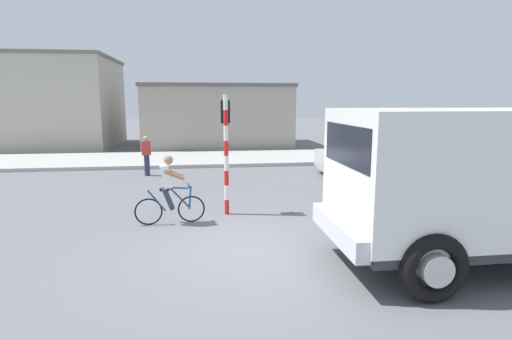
{
  "coord_description": "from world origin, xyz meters",
  "views": [
    {
      "loc": [
        -0.83,
        -8.14,
        3.06
      ],
      "look_at": [
        0.61,
        2.5,
        1.2
      ],
      "focal_mm": 28.44,
      "sensor_mm": 36.0,
      "label": 1
    }
  ],
  "objects": [
    {
      "name": "truck_foreground",
      "position": [
        4.2,
        -1.51,
        1.67
      ],
      "size": [
        5.43,
        2.87,
        2.9
      ],
      "color": "white",
      "rests_on": "ground"
    },
    {
      "name": "car_red_near",
      "position": [
        5.87,
        7.62,
        0.82
      ],
      "size": [
        4.11,
        2.08,
        1.6
      ],
      "color": "#B7B7BC",
      "rests_on": "ground"
    },
    {
      "name": "pedestrian_near_kerb",
      "position": [
        -3.05,
        8.65,
        0.85
      ],
      "size": [
        0.34,
        0.22,
        1.62
      ],
      "color": "#2D334C",
      "rests_on": "ground"
    },
    {
      "name": "cyclist",
      "position": [
        -1.65,
        1.85,
        0.86
      ],
      "size": [
        1.72,
        0.52,
        1.72
      ],
      "color": "black",
      "rests_on": "ground"
    },
    {
      "name": "building_mid_block",
      "position": [
        0.25,
        19.31,
        2.02
      ],
      "size": [
        9.26,
        7.58,
        4.03
      ],
      "color": "#9E9389",
      "rests_on": "ground"
    },
    {
      "name": "building_corner_left",
      "position": [
        -10.49,
        20.28,
        2.91
      ],
      "size": [
        8.08,
        7.98,
        5.81
      ],
      "color": "#B2AD9E",
      "rests_on": "ground"
    },
    {
      "name": "traffic_light_pole",
      "position": [
        -0.18,
        2.61,
        2.07
      ],
      "size": [
        0.24,
        0.43,
        3.2
      ],
      "color": "red",
      "rests_on": "ground"
    },
    {
      "name": "sidewalk_far",
      "position": [
        0.0,
        12.71,
        0.08
      ],
      "size": [
        80.0,
        5.0,
        0.16
      ],
      "primitive_type": "cube",
      "color": "#ADADA8",
      "rests_on": "ground"
    },
    {
      "name": "ground_plane",
      "position": [
        0.0,
        0.0,
        0.0
      ],
      "size": [
        120.0,
        120.0,
        0.0
      ],
      "primitive_type": "plane",
      "color": "slate"
    }
  ]
}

